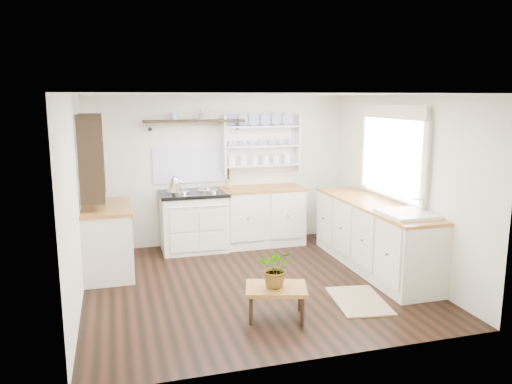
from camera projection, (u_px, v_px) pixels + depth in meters
floor at (253, 283)px, 6.17m from camera, size 4.00×3.80×0.01m
wall_back at (220, 170)px, 7.75m from camera, size 4.00×0.02×2.30m
wall_right at (400, 184)px, 6.50m from camera, size 0.02×3.80×2.30m
wall_left at (75, 202)px, 5.41m from camera, size 0.02×3.80×2.30m
ceiling at (252, 94)px, 5.74m from camera, size 4.00×3.80×0.01m
window at (392, 151)px, 6.55m from camera, size 0.08×1.55×1.22m
aga_cooker at (194, 221)px, 7.44m from camera, size 0.99×0.69×0.92m
back_cabinets at (262, 215)px, 7.76m from camera, size 1.27×0.63×0.90m
right_cabinets at (373, 235)px, 6.64m from camera, size 0.62×2.43×0.90m
belfast_sink at (406, 224)px, 5.87m from camera, size 0.55×0.60×0.45m
left_cabinets at (108, 239)px, 6.47m from camera, size 0.62×1.13×0.90m
plate_rack at (260, 143)px, 7.81m from camera, size 1.20×0.22×0.90m
high_shelf at (194, 122)px, 7.38m from camera, size 1.50×0.29×0.16m
left_shelving at (92, 155)px, 6.23m from camera, size 0.28×0.80×1.05m
kettle at (175, 184)px, 7.14m from camera, size 0.18×0.18×0.22m
utensil_crock at (228, 184)px, 7.60m from camera, size 0.11×0.11×0.12m
center_table at (276, 291)px, 5.16m from camera, size 0.72×0.60×0.34m
potted_plant at (276, 268)px, 5.12m from camera, size 0.47×0.45×0.41m
floor_rug at (359, 301)px, 5.62m from camera, size 0.66×0.92×0.02m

